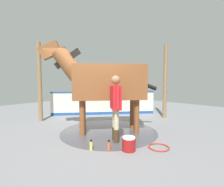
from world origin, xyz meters
TOP-DOWN VIEW (x-y plane):
  - ground_plane at (0.00, 0.00)m, footprint 16.00×16.00m
  - wet_patch at (-0.28, 0.22)m, footprint 2.98×2.98m
  - barrier_wall at (-1.96, -1.76)m, footprint 3.63×3.08m
  - roof_post_near at (0.55, -2.66)m, footprint 0.16×0.16m
  - roof_post_far at (-3.26, 0.57)m, footprint 0.16×0.16m
  - horse at (-0.19, 0.14)m, footprint 2.82×2.48m
  - handler at (0.17, 0.91)m, footprint 0.48×0.57m
  - wash_bucket at (0.43, 1.55)m, footprint 0.32×0.32m
  - bottle_shampoo at (1.01, 0.90)m, footprint 0.07×0.07m
  - bottle_spray at (0.73, 1.21)m, footprint 0.08×0.08m
  - hose_coil at (-0.18, 1.98)m, footprint 0.50×0.50m

SIDE VIEW (x-z plane):
  - ground_plane at x=0.00m, z-range -0.02..0.00m
  - wet_patch at x=-0.28m, z-range 0.00..0.00m
  - hose_coil at x=-0.18m, z-range 0.00..0.03m
  - bottle_spray at x=0.73m, z-range -0.01..0.23m
  - bottle_shampoo at x=1.01m, z-range -0.01..0.24m
  - wash_bucket at x=0.43m, z-range 0.00..0.32m
  - barrier_wall at x=-1.96m, z-range -0.04..1.02m
  - handler at x=0.17m, z-range 0.14..1.87m
  - roof_post_near at x=0.55m, z-range 0.00..3.01m
  - roof_post_far at x=-3.26m, z-range 0.00..3.01m
  - horse at x=-0.19m, z-range 0.20..2.94m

